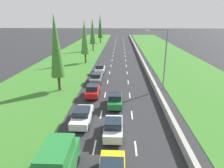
% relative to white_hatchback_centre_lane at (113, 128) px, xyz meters
% --- Properties ---
extents(ground_plane, '(300.00, 300.00, 0.00)m').
position_rel_white_hatchback_centre_lane_xyz_m(ground_plane, '(0.21, 43.18, -0.84)').
color(ground_plane, '#28282B').
rests_on(ground_plane, ground).
extents(grass_verge_left, '(14.00, 140.00, 0.04)m').
position_rel_white_hatchback_centre_lane_xyz_m(grass_verge_left, '(-12.44, 43.18, -0.82)').
color(grass_verge_left, '#387528').
rests_on(grass_verge_left, ground).
extents(grass_verge_right, '(14.00, 140.00, 0.04)m').
position_rel_white_hatchback_centre_lane_xyz_m(grass_verge_right, '(14.56, 43.18, -0.82)').
color(grass_verge_right, '#387528').
rests_on(grass_verge_right, ground).
extents(median_barrier, '(0.44, 120.00, 0.85)m').
position_rel_white_hatchback_centre_lane_xyz_m(median_barrier, '(5.91, 43.18, -0.41)').
color(median_barrier, '#9E9B93').
rests_on(median_barrier, ground).
extents(lane_markings, '(3.64, 116.00, 0.01)m').
position_rel_white_hatchback_centre_lane_xyz_m(lane_markings, '(0.21, 43.18, -0.83)').
color(lane_markings, white).
rests_on(lane_markings, ground).
extents(white_hatchback_centre_lane, '(1.74, 3.90, 1.72)m').
position_rel_white_hatchback_centre_lane_xyz_m(white_hatchback_centre_lane, '(0.00, 0.00, 0.00)').
color(white_hatchback_centre_lane, white).
rests_on(white_hatchback_centre_lane, ground).
extents(green_van_left_lane, '(1.96, 4.90, 2.82)m').
position_rel_white_hatchback_centre_lane_xyz_m(green_van_left_lane, '(-3.43, -5.48, 0.56)').
color(green_van_left_lane, '#237A33').
rests_on(green_van_left_lane, ground).
extents(green_hatchback_centre_lane, '(1.74, 3.90, 1.72)m').
position_rel_white_hatchback_centre_lane_xyz_m(green_hatchback_centre_lane, '(-0.03, 6.44, 0.00)').
color(green_hatchback_centre_lane, '#237A33').
rests_on(green_hatchback_centre_lane, ground).
extents(white_sedan_left_lane, '(1.82, 4.50, 1.64)m').
position_rel_white_hatchback_centre_lane_xyz_m(white_sedan_left_lane, '(-3.32, 2.25, -0.02)').
color(white_sedan_left_lane, white).
rests_on(white_sedan_left_lane, ground).
extents(red_hatchback_left_lane, '(1.74, 3.90, 1.72)m').
position_rel_white_hatchback_centre_lane_xyz_m(red_hatchback_left_lane, '(-3.20, 9.57, 0.00)').
color(red_hatchback_left_lane, red).
rests_on(red_hatchback_left_lane, ground).
extents(grey_sedan_left_lane, '(1.82, 4.50, 1.64)m').
position_rel_white_hatchback_centre_lane_xyz_m(grey_sedan_left_lane, '(-3.44, 15.85, -0.02)').
color(grey_sedan_left_lane, slate).
rests_on(grey_sedan_left_lane, ground).
extents(white_hatchback_left_lane, '(1.74, 3.90, 1.72)m').
position_rel_white_hatchback_centre_lane_xyz_m(white_hatchback_left_lane, '(-3.38, 21.75, 0.00)').
color(white_hatchback_left_lane, white).
rests_on(white_hatchback_left_lane, ground).
extents(poplar_tree_second, '(2.08, 2.08, 11.12)m').
position_rel_white_hatchback_centre_lane_xyz_m(poplar_tree_second, '(-8.52, 11.81, 5.77)').
color(poplar_tree_second, '#4C3823').
rests_on(poplar_tree_second, ground).
extents(poplar_tree_third, '(2.05, 2.05, 10.06)m').
position_rel_white_hatchback_centre_lane_xyz_m(poplar_tree_third, '(-7.81, 30.93, 5.24)').
color(poplar_tree_third, '#4C3823').
rests_on(poplar_tree_third, ground).
extents(poplar_tree_fourth, '(2.06, 2.06, 10.27)m').
position_rel_white_hatchback_centre_lane_xyz_m(poplar_tree_fourth, '(-8.46, 49.58, 5.34)').
color(poplar_tree_fourth, '#4C3823').
rests_on(poplar_tree_fourth, ground).
extents(poplar_tree_fifth, '(2.09, 2.09, 11.67)m').
position_rel_white_hatchback_centre_lane_xyz_m(poplar_tree_fifth, '(-8.01, 69.88, 6.05)').
color(poplar_tree_fifth, '#4C3823').
rests_on(poplar_tree_fifth, ground).
extents(street_light_mast, '(3.20, 0.28, 9.00)m').
position_rel_white_hatchback_centre_lane_xyz_m(street_light_mast, '(6.75, 12.74, 4.40)').
color(street_light_mast, gray).
rests_on(street_light_mast, ground).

